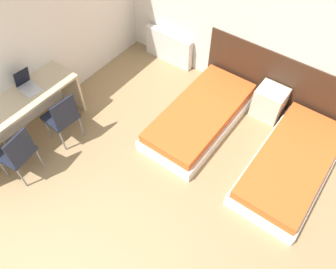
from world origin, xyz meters
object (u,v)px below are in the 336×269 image
(nightstand, at_px, (269,102))
(laptop, at_px, (27,85))
(chair_near_notebook, at_px, (17,152))
(bed_near_door, at_px, (291,164))
(bed_near_window, at_px, (201,116))
(chair_near_laptop, at_px, (62,116))

(nightstand, xyz_separation_m, laptop, (-2.70, -2.28, 0.57))
(nightstand, relative_size, chair_near_notebook, 0.58)
(bed_near_door, distance_m, laptop, 3.80)
(nightstand, xyz_separation_m, chair_near_notebook, (-2.15, -3.00, 0.25))
(laptop, bearing_deg, bed_near_door, 27.47)
(bed_near_window, distance_m, chair_near_notebook, 2.63)
(nightstand, height_order, laptop, laptop)
(bed_near_window, xyz_separation_m, nightstand, (0.74, 0.80, 0.10))
(bed_near_window, bearing_deg, laptop, -143.02)
(bed_near_door, height_order, chair_near_laptop, chair_near_laptop)
(nightstand, distance_m, chair_near_notebook, 3.70)
(bed_near_window, relative_size, bed_near_door, 1.00)
(bed_near_door, xyz_separation_m, chair_near_notebook, (-2.89, -2.20, 0.35))
(bed_near_window, bearing_deg, chair_near_laptop, -134.46)
(laptop, bearing_deg, chair_near_notebook, -48.56)
(nightstand, bearing_deg, bed_near_window, -132.64)
(bed_near_window, xyz_separation_m, bed_near_door, (1.48, 0.00, 0.00))
(nightstand, bearing_deg, chair_near_laptop, -133.82)
(bed_near_door, bearing_deg, nightstand, 132.64)
(bed_near_window, distance_m, bed_near_door, 1.48)
(bed_near_door, xyz_separation_m, nightstand, (-0.74, 0.80, 0.10))
(bed_near_door, height_order, chair_near_notebook, chair_near_notebook)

